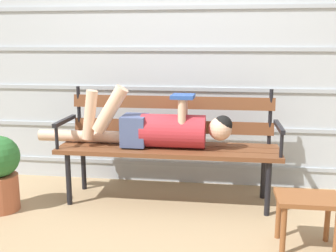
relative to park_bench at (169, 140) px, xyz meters
The scene contains 5 objects.
ground_plane 0.55m from the park_bench, 90.00° to the right, with size 12.00×12.00×0.00m, color tan.
house_siding 0.87m from the park_bench, 90.00° to the left, with size 5.07×0.08×2.54m.
park_bench is the anchor object (origin of this frame).
reclining_person 0.16m from the park_bench, 141.39° to the right, with size 1.67×0.28×0.52m.
footstool 1.27m from the park_bench, 36.32° to the right, with size 0.40×0.29×0.36m.
Camera 1 is at (0.44, -3.10, 1.33)m, focal length 42.94 mm.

